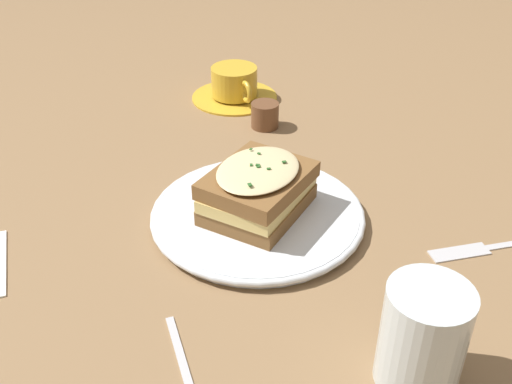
{
  "coord_description": "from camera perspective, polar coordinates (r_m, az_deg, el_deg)",
  "views": [
    {
      "loc": [
        -0.13,
        -0.57,
        0.44
      ],
      "look_at": [
        -0.0,
        0.03,
        0.04
      ],
      "focal_mm": 42.0,
      "sensor_mm": 36.0,
      "label": 1
    }
  ],
  "objects": [
    {
      "name": "fork",
      "position": [
        0.76,
        21.09,
        -4.96
      ],
      "size": [
        0.19,
        0.02,
        0.0
      ],
      "rotation": [
        0.0,
        0.0,
        1.59
      ],
      "color": "silver",
      "rests_on": "ground_plane"
    },
    {
      "name": "ground_plane",
      "position": [
        0.73,
        0.6,
        -3.9
      ],
      "size": [
        2.4,
        2.4,
        0.0
      ],
      "primitive_type": "plane",
      "color": "olive"
    },
    {
      "name": "water_glass",
      "position": [
        0.56,
        15.6,
        -13.18
      ],
      "size": [
        0.08,
        0.08,
        0.1
      ],
      "primitive_type": "cylinder",
      "color": "silver",
      "rests_on": "ground_plane"
    },
    {
      "name": "sandwich",
      "position": [
        0.73,
        0.2,
        0.25
      ],
      "size": [
        0.17,
        0.16,
        0.07
      ],
      "rotation": [
        0.0,
        0.0,
        0.85
      ],
      "color": "brown",
      "rests_on": "dinner_plate"
    },
    {
      "name": "condiment_pot",
      "position": [
        0.97,
        0.85,
        7.33
      ],
      "size": [
        0.04,
        0.04,
        0.04
      ],
      "primitive_type": "cylinder",
      "color": "brown",
      "rests_on": "ground_plane"
    },
    {
      "name": "dinner_plate",
      "position": [
        0.75,
        -0.0,
        -2.2
      ],
      "size": [
        0.27,
        0.27,
        0.02
      ],
      "color": "white",
      "rests_on": "ground_plane"
    },
    {
      "name": "teacup_with_saucer",
      "position": [
        1.06,
        -2.05,
        10.07
      ],
      "size": [
        0.15,
        0.15,
        0.06
      ],
      "rotation": [
        0.0,
        0.0,
        4.94
      ],
      "color": "gold",
      "rests_on": "ground_plane"
    }
  ]
}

